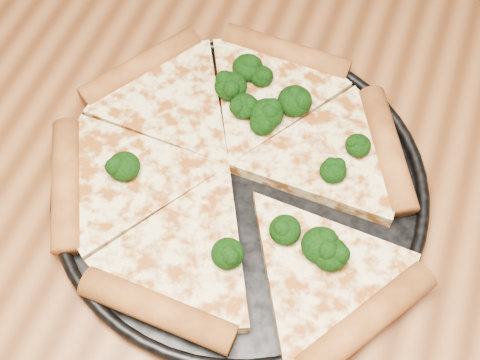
% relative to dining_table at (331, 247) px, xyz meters
% --- Properties ---
extents(dining_table, '(1.20, 0.90, 0.75)m').
position_rel_dining_table_xyz_m(dining_table, '(0.00, 0.00, 0.00)').
color(dining_table, brown).
rests_on(dining_table, ground).
extents(pizza_pan, '(0.37, 0.37, 0.02)m').
position_rel_dining_table_xyz_m(pizza_pan, '(-0.10, -0.01, 0.10)').
color(pizza_pan, black).
rests_on(pizza_pan, dining_table).
extents(pizza, '(0.40, 0.35, 0.03)m').
position_rel_dining_table_xyz_m(pizza, '(-0.11, -0.01, 0.11)').
color(pizza, '#FFE69C').
rests_on(pizza, pizza_pan).
extents(broccoli_florets, '(0.24, 0.24, 0.03)m').
position_rel_dining_table_xyz_m(broccoli_florets, '(-0.08, 0.02, 0.12)').
color(broccoli_florets, black).
rests_on(broccoli_florets, pizza).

